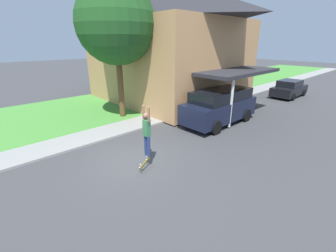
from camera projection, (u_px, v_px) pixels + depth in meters
ground_plane at (135, 161)px, 9.27m from camera, size 120.00×120.00×0.00m
lawn at (139, 101)px, 18.57m from camera, size 10.00×80.00×0.08m
sidewalk at (177, 112)px, 15.54m from camera, size 1.80×80.00×0.10m
house at (167, 40)px, 17.80m from camera, size 13.69×9.57×8.98m
lawn_tree_near at (116, 24)px, 12.76m from camera, size 4.58×4.58×7.78m
suv_parked at (220, 106)px, 13.27m from camera, size 2.13×5.03×2.02m
car_down_street at (289, 89)px, 19.91m from camera, size 1.88×4.17×1.48m
skateboarder at (147, 131)px, 8.43m from camera, size 0.41×0.23×2.01m
skateboard at (145, 163)px, 8.63m from camera, size 0.40×0.76×0.32m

